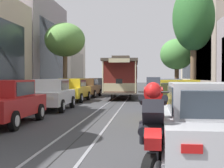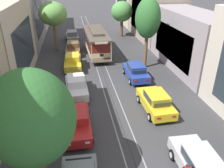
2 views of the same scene
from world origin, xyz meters
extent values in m
plane|color=#38383A|center=(0.00, 20.69, 0.00)|extent=(160.00, 160.00, 0.00)
cube|color=gray|center=(-0.53, 23.86, 0.01)|extent=(0.08, 59.72, 0.01)
cube|color=gray|center=(0.53, 23.86, 0.01)|extent=(0.08, 59.72, 0.01)
cube|color=black|center=(0.00, 23.86, 0.00)|extent=(0.03, 59.72, 0.01)
cube|color=#2D3842|center=(-7.57, 17.39, 3.35)|extent=(0.04, 9.05, 4.47)
cube|color=gray|center=(-10.53, 30.32, 4.85)|extent=(5.96, 12.63, 9.69)
cube|color=#2D3842|center=(-7.57, 30.32, 4.36)|extent=(0.04, 9.05, 5.81)
cube|color=beige|center=(-10.06, 43.25, 3.43)|extent=(5.03, 12.63, 6.87)
cube|color=#2D3842|center=(-7.57, 43.25, 3.09)|extent=(0.04, 9.05, 4.12)
cube|color=#2D3842|center=(7.57, 30.32, 4.14)|extent=(0.04, 9.05, 5.52)
cube|color=#BCAD93|center=(10.40, 43.25, 4.86)|extent=(5.71, 12.63, 9.72)
cube|color=#2D3842|center=(7.57, 43.25, 4.37)|extent=(0.04, 9.05, 5.83)
cube|color=red|center=(-3.13, 7.60, 0.65)|extent=(1.81, 4.30, 0.66)
cube|color=red|center=(-3.13, 7.75, 1.28)|extent=(1.48, 2.07, 0.60)
cube|color=#2D3842|center=(-3.13, 8.93, 1.26)|extent=(1.30, 0.20, 0.45)
cube|color=#2D3842|center=(-2.38, 7.75, 1.28)|extent=(0.03, 1.81, 0.47)
cube|color=#B21414|center=(-2.57, 9.76, 0.75)|extent=(0.28, 0.04, 0.12)
cube|color=#B21414|center=(-3.69, 9.76, 0.75)|extent=(0.28, 0.04, 0.12)
cylinder|color=black|center=(-2.24, 6.27, 0.32)|extent=(0.20, 0.64, 0.64)
cylinder|color=silver|center=(-2.13, 6.27, 0.32)|extent=(0.02, 0.35, 0.35)
cylinder|color=black|center=(-2.25, 8.93, 0.32)|extent=(0.20, 0.64, 0.64)
cylinder|color=silver|center=(-2.14, 8.93, 0.32)|extent=(0.02, 0.35, 0.35)
cube|color=silver|center=(-2.96, 12.94, 0.65)|extent=(1.92, 4.35, 0.66)
cube|color=silver|center=(-2.97, 13.09, 1.28)|extent=(1.54, 2.11, 0.60)
cube|color=#2D3842|center=(-2.94, 12.26, 1.26)|extent=(1.34, 0.26, 0.47)
cube|color=#2D3842|center=(-3.00, 14.28, 1.26)|extent=(1.30, 0.24, 0.45)
cube|color=#2D3842|center=(-2.22, 13.12, 1.28)|extent=(0.08, 1.81, 0.47)
cube|color=#2D3842|center=(-3.71, 13.07, 1.28)|extent=(0.08, 1.81, 0.47)
cube|color=white|center=(-2.34, 10.80, 0.75)|extent=(0.28, 0.05, 0.14)
cube|color=#B21414|center=(-2.47, 15.12, 0.75)|extent=(0.28, 0.05, 0.12)
cube|color=white|center=(-3.46, 10.77, 0.75)|extent=(0.28, 0.05, 0.14)
cube|color=#B21414|center=(-3.58, 15.09, 0.75)|extent=(0.28, 0.05, 0.12)
cylinder|color=black|center=(-2.04, 11.64, 0.32)|extent=(0.22, 0.65, 0.64)
cylinder|color=silver|center=(-1.93, 11.64, 0.32)|extent=(0.03, 0.35, 0.35)
cylinder|color=black|center=(-3.80, 11.59, 0.32)|extent=(0.22, 0.65, 0.64)
cylinder|color=silver|center=(-3.91, 11.58, 0.32)|extent=(0.03, 0.35, 0.35)
cylinder|color=black|center=(-2.12, 14.30, 0.32)|extent=(0.22, 0.65, 0.64)
cylinder|color=silver|center=(-2.01, 14.31, 0.32)|extent=(0.03, 0.35, 0.35)
cylinder|color=black|center=(-3.88, 14.25, 0.32)|extent=(0.22, 0.65, 0.64)
cylinder|color=silver|center=(-3.99, 14.25, 0.32)|extent=(0.03, 0.35, 0.35)
cube|color=gold|center=(-3.15, 19.12, 0.65)|extent=(1.90, 4.34, 0.66)
cube|color=gold|center=(-3.14, 19.27, 1.28)|extent=(1.52, 2.10, 0.60)
cube|color=#2D3842|center=(-3.16, 18.44, 1.26)|extent=(1.34, 0.25, 0.47)
cube|color=#2D3842|center=(-3.11, 20.46, 1.26)|extent=(1.30, 0.23, 0.45)
cube|color=#2D3842|center=(-2.39, 19.26, 1.28)|extent=(0.07, 1.81, 0.47)
cube|color=#2D3842|center=(-3.89, 19.29, 1.28)|extent=(0.07, 1.81, 0.47)
cube|color=white|center=(-2.64, 16.95, 0.75)|extent=(0.28, 0.05, 0.14)
cube|color=#B21414|center=(-2.54, 21.27, 0.75)|extent=(0.28, 0.05, 0.12)
cube|color=white|center=(-3.76, 16.98, 0.75)|extent=(0.28, 0.05, 0.14)
cube|color=#B21414|center=(-3.65, 21.30, 0.75)|extent=(0.28, 0.05, 0.12)
cylinder|color=black|center=(-2.30, 17.77, 0.32)|extent=(0.22, 0.64, 0.64)
cylinder|color=silver|center=(-2.19, 17.77, 0.32)|extent=(0.03, 0.35, 0.35)
cylinder|color=black|center=(-4.06, 17.81, 0.32)|extent=(0.22, 0.64, 0.64)
cylinder|color=silver|center=(-4.17, 17.81, 0.32)|extent=(0.03, 0.35, 0.35)
cylinder|color=black|center=(-2.23, 20.44, 0.32)|extent=(0.22, 0.64, 0.64)
cylinder|color=silver|center=(-2.12, 20.43, 0.32)|extent=(0.03, 0.35, 0.35)
cylinder|color=black|center=(-3.99, 20.48, 0.32)|extent=(0.22, 0.64, 0.64)
cylinder|color=silver|center=(-4.10, 20.48, 0.32)|extent=(0.03, 0.35, 0.35)
cube|color=brown|center=(-3.00, 24.34, 0.65)|extent=(2.01, 4.38, 0.66)
cube|color=brown|center=(-2.99, 24.49, 1.28)|extent=(1.57, 2.13, 0.60)
cube|color=#2D3842|center=(-3.03, 23.66, 1.26)|extent=(1.34, 0.29, 0.47)
cube|color=#2D3842|center=(-2.93, 25.67, 1.26)|extent=(1.30, 0.26, 0.45)
cube|color=#2D3842|center=(-2.24, 24.46, 1.28)|extent=(0.12, 1.81, 0.47)
cube|color=#2D3842|center=(-3.74, 24.53, 1.28)|extent=(0.12, 1.81, 0.47)
cube|color=white|center=(-2.54, 22.16, 0.75)|extent=(0.28, 0.05, 0.14)
cube|color=#B21414|center=(-2.33, 26.47, 0.75)|extent=(0.28, 0.05, 0.12)
cube|color=white|center=(-3.66, 22.21, 0.75)|extent=(0.28, 0.05, 0.14)
cube|color=#B21414|center=(-3.45, 26.53, 0.75)|extent=(0.28, 0.05, 0.12)
cylinder|color=black|center=(-2.18, 22.97, 0.32)|extent=(0.23, 0.65, 0.64)
cylinder|color=silver|center=(-2.07, 22.96, 0.32)|extent=(0.04, 0.35, 0.35)
cylinder|color=black|center=(-3.94, 23.05, 0.32)|extent=(0.23, 0.65, 0.64)
cylinder|color=silver|center=(-4.05, 23.06, 0.32)|extent=(0.04, 0.35, 0.35)
cylinder|color=black|center=(-2.05, 25.63, 0.32)|extent=(0.23, 0.65, 0.64)
cylinder|color=silver|center=(-1.94, 25.63, 0.32)|extent=(0.04, 0.35, 0.35)
cylinder|color=black|center=(-3.81, 25.72, 0.32)|extent=(0.23, 0.65, 0.64)
cylinder|color=silver|center=(-3.92, 25.72, 0.32)|extent=(0.04, 0.35, 0.35)
cube|color=slate|center=(-3.02, 30.62, 0.65)|extent=(1.96, 4.37, 0.66)
cube|color=slate|center=(-3.02, 30.77, 1.28)|extent=(1.55, 2.12, 0.60)
cube|color=#2D3842|center=(-2.99, 29.93, 1.26)|extent=(1.34, 0.27, 0.47)
cube|color=#2D3842|center=(-3.07, 31.95, 1.26)|extent=(1.30, 0.25, 0.45)
cube|color=#2D3842|center=(-2.28, 30.80, 1.28)|extent=(0.10, 1.81, 0.47)
cube|color=#2D3842|center=(-3.77, 30.74, 1.28)|extent=(0.10, 1.81, 0.47)
cube|color=white|center=(-2.38, 28.48, 0.75)|extent=(0.28, 0.05, 0.14)
cube|color=#B21414|center=(-2.54, 32.80, 0.75)|extent=(0.28, 0.05, 0.12)
cube|color=white|center=(-3.49, 28.44, 0.75)|extent=(0.28, 0.05, 0.14)
cube|color=#B21414|center=(-3.66, 32.76, 0.75)|extent=(0.28, 0.05, 0.12)
cylinder|color=black|center=(-2.09, 29.32, 0.32)|extent=(0.22, 0.65, 0.64)
cylinder|color=silver|center=(-1.98, 29.33, 0.32)|extent=(0.03, 0.35, 0.35)
cylinder|color=black|center=(-3.85, 29.25, 0.32)|extent=(0.22, 0.65, 0.64)
cylinder|color=silver|center=(-3.96, 29.25, 0.32)|extent=(0.03, 0.35, 0.35)
cylinder|color=black|center=(-2.19, 31.99, 0.32)|extent=(0.22, 0.65, 0.64)
cylinder|color=silver|center=(-2.08, 31.99, 0.32)|extent=(0.03, 0.35, 0.35)
cylinder|color=black|center=(-3.95, 31.92, 0.32)|extent=(0.22, 0.65, 0.64)
cylinder|color=silver|center=(-4.06, 31.91, 0.32)|extent=(0.03, 0.35, 0.35)
cube|color=#B7B7BC|center=(3.04, 2.69, 0.65)|extent=(1.93, 4.35, 0.66)
cube|color=#B7B7BC|center=(3.04, 2.54, 1.28)|extent=(1.54, 2.11, 0.60)
cube|color=#2D3842|center=(3.06, 3.37, 1.26)|extent=(1.34, 0.26, 0.47)
cube|color=#2D3842|center=(3.00, 1.35, 1.26)|extent=(1.30, 0.24, 0.45)
cube|color=#2D3842|center=(2.29, 2.56, 1.28)|extent=(0.09, 1.81, 0.47)
cube|color=white|center=(2.55, 4.86, 0.75)|extent=(0.28, 0.05, 0.14)
cube|color=#B21414|center=(2.42, 0.54, 0.75)|extent=(0.28, 0.05, 0.12)
cube|color=white|center=(3.67, 4.83, 0.75)|extent=(0.28, 0.05, 0.14)
cylinder|color=black|center=(2.21, 4.05, 0.32)|extent=(0.22, 0.65, 0.64)
cylinder|color=silver|center=(2.10, 4.05, 0.32)|extent=(0.03, 0.35, 0.35)
cylinder|color=black|center=(2.12, 1.38, 0.32)|extent=(0.22, 0.65, 0.64)
cylinder|color=silver|center=(2.01, 1.38, 0.32)|extent=(0.03, 0.35, 0.35)
cube|color=gold|center=(2.99, 9.25, 0.65)|extent=(1.89, 4.34, 0.66)
cube|color=gold|center=(2.99, 9.10, 1.28)|extent=(1.52, 2.09, 0.60)
cube|color=#2D3842|center=(2.98, 9.93, 1.26)|extent=(1.34, 0.25, 0.47)
cube|color=#2D3842|center=(3.02, 7.91, 1.26)|extent=(1.30, 0.22, 0.45)
cube|color=#2D3842|center=(2.25, 9.08, 1.28)|extent=(0.07, 1.81, 0.47)
cube|color=#2D3842|center=(3.74, 9.11, 1.28)|extent=(0.07, 1.81, 0.47)
cube|color=white|center=(2.39, 11.39, 0.75)|extent=(0.28, 0.05, 0.14)
cube|color=#B21414|center=(2.48, 7.08, 0.75)|extent=(0.28, 0.05, 0.12)
cube|color=white|center=(3.50, 11.42, 0.75)|extent=(0.28, 0.05, 0.14)
cube|color=#B21414|center=(3.59, 7.10, 0.75)|extent=(0.28, 0.05, 0.12)
cylinder|color=black|center=(2.08, 10.56, 0.32)|extent=(0.21, 0.64, 0.64)
cylinder|color=silver|center=(1.97, 10.56, 0.32)|extent=(0.03, 0.35, 0.35)
cylinder|color=black|center=(3.84, 10.60, 0.32)|extent=(0.21, 0.64, 0.64)
cylinder|color=silver|center=(3.95, 10.60, 0.32)|extent=(0.03, 0.35, 0.35)
cylinder|color=black|center=(2.14, 7.90, 0.32)|extent=(0.21, 0.64, 0.64)
cylinder|color=silver|center=(2.03, 7.89, 0.32)|extent=(0.03, 0.35, 0.35)
cylinder|color=black|center=(3.90, 7.93, 0.32)|extent=(0.21, 0.64, 0.64)
cylinder|color=silver|center=(4.01, 7.93, 0.32)|extent=(0.03, 0.35, 0.35)
cube|color=#233D93|center=(3.08, 15.29, 0.65)|extent=(1.84, 4.32, 0.66)
cube|color=#233D93|center=(3.08, 15.14, 1.28)|extent=(1.49, 2.08, 0.60)
cube|color=#2D3842|center=(3.07, 15.98, 1.26)|extent=(1.33, 0.23, 0.47)
cube|color=#2D3842|center=(3.09, 13.96, 1.26)|extent=(1.30, 0.21, 0.45)
cube|color=#2D3842|center=(2.33, 15.14, 1.28)|extent=(0.05, 1.81, 0.47)
cube|color=#2D3842|center=(3.82, 15.15, 1.28)|extent=(0.05, 1.81, 0.47)
cube|color=white|center=(2.50, 17.45, 0.75)|extent=(0.28, 0.04, 0.14)
cube|color=#B21414|center=(2.54, 13.13, 0.75)|extent=(0.28, 0.04, 0.12)
cube|color=white|center=(3.61, 17.46, 0.75)|extent=(0.28, 0.04, 0.14)
cube|color=#B21414|center=(3.65, 13.14, 0.75)|extent=(0.28, 0.04, 0.12)
cylinder|color=black|center=(2.18, 16.62, 0.32)|extent=(0.21, 0.64, 0.64)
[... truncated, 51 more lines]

